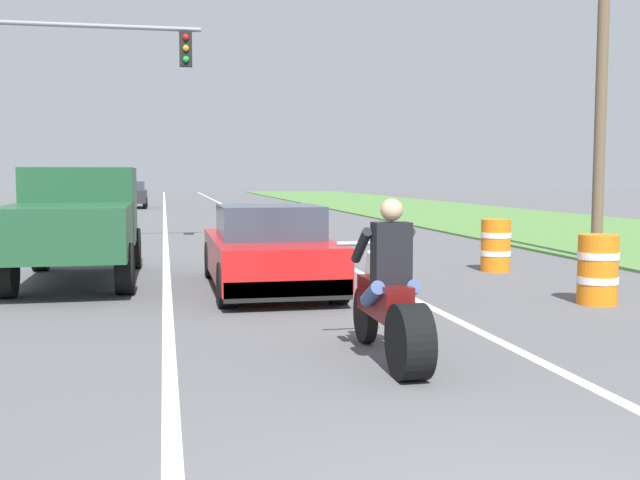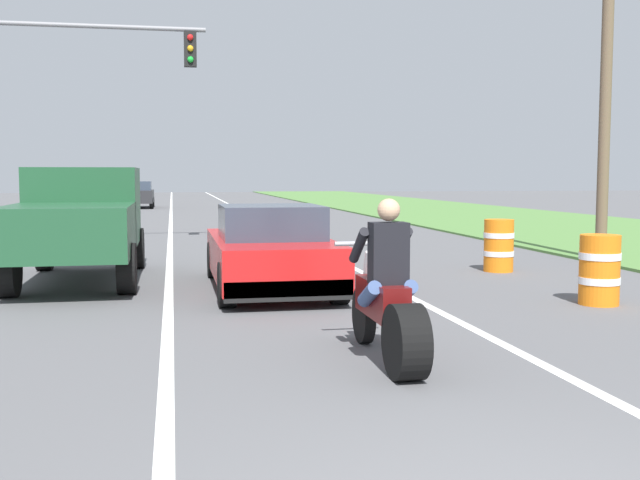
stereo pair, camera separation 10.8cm
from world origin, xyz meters
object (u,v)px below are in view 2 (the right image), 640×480
object	(u,v)px
traffic_light_mast_near	(62,88)
construction_barrel_mid	(499,245)
motorcycle_with_rider	(388,304)
distant_car_far_ahead	(137,194)
sports_car_red	(270,251)
construction_barrel_nearest	(599,269)
pickup_truck_left_lane_dark_green	(80,218)

from	to	relation	value
traffic_light_mast_near	construction_barrel_mid	xyz separation A→B (m)	(8.81, -6.75, -3.55)
motorcycle_with_rider	traffic_light_mast_near	world-z (taller)	traffic_light_mast_near
motorcycle_with_rider	distant_car_far_ahead	bearing A→B (deg)	96.16
distant_car_far_ahead	sports_car_red	bearing A→B (deg)	-83.80
sports_car_red	construction_barrel_mid	bearing A→B (deg)	17.95
construction_barrel_nearest	distant_car_far_ahead	bearing A→B (deg)	102.99
distant_car_far_ahead	traffic_light_mast_near	bearing A→B (deg)	-91.79
traffic_light_mast_near	construction_barrel_mid	bearing A→B (deg)	-37.43
sports_car_red	distant_car_far_ahead	xyz separation A→B (m)	(-3.47, 31.97, 0.14)
motorcycle_with_rider	sports_car_red	distance (m)	5.05
motorcycle_with_rider	sports_car_red	xyz separation A→B (m)	(-0.52, 5.02, 0.04)
motorcycle_with_rider	sports_car_red	world-z (taller)	motorcycle_with_rider
motorcycle_with_rider	pickup_truck_left_lane_dark_green	size ratio (longest dim) A/B	0.46
pickup_truck_left_lane_dark_green	distant_car_far_ahead	size ratio (longest dim) A/B	1.20
traffic_light_mast_near	construction_barrel_nearest	size ratio (longest dim) A/B	6.00
construction_barrel_nearest	pickup_truck_left_lane_dark_green	bearing A→B (deg)	152.69
motorcycle_with_rider	traffic_light_mast_near	size ratio (longest dim) A/B	0.37
sports_car_red	construction_barrel_nearest	world-z (taller)	sports_car_red
construction_barrel_nearest	distant_car_far_ahead	size ratio (longest dim) A/B	0.25
construction_barrel_nearest	construction_barrel_mid	distance (m)	3.79
sports_car_red	traffic_light_mast_near	world-z (taller)	traffic_light_mast_near
sports_car_red	pickup_truck_left_lane_dark_green	bearing A→B (deg)	152.87
motorcycle_with_rider	pickup_truck_left_lane_dark_green	xyz separation A→B (m)	(-3.63, 6.62, 0.51)
pickup_truck_left_lane_dark_green	distant_car_far_ahead	bearing A→B (deg)	90.68
motorcycle_with_rider	sports_car_red	size ratio (longest dim) A/B	0.51
motorcycle_with_rider	pickup_truck_left_lane_dark_green	bearing A→B (deg)	118.75
construction_barrel_nearest	distant_car_far_ahead	xyz separation A→B (m)	(-7.90, 34.27, 0.27)
construction_barrel_nearest	distant_car_far_ahead	world-z (taller)	distant_car_far_ahead
sports_car_red	distant_car_far_ahead	world-z (taller)	distant_car_far_ahead
distant_car_far_ahead	construction_barrel_mid	bearing A→B (deg)	-75.16
pickup_truck_left_lane_dark_green	construction_barrel_nearest	xyz separation A→B (m)	(7.54, -3.89, -0.60)
pickup_truck_left_lane_dark_green	construction_barrel_nearest	size ratio (longest dim) A/B	4.80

